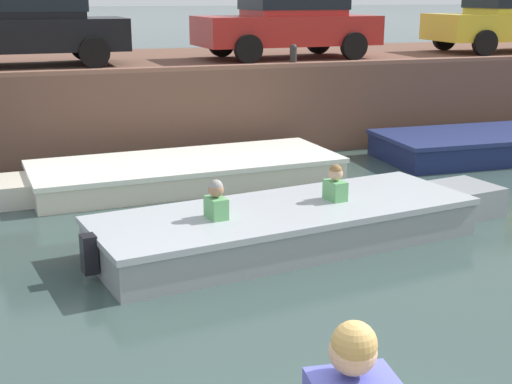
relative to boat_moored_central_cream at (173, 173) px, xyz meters
name	(u,v)px	position (x,y,z in m)	size (l,w,h in m)	color
ground_plane	(198,256)	(-0.44, -3.47, -0.22)	(400.00, 400.00, 0.00)	#384C47
far_quay_wall	(109,99)	(-0.44, 4.69, 0.66)	(60.00, 6.00, 1.75)	brown
far_wall_coping	(126,70)	(-0.44, 1.81, 1.57)	(60.00, 0.24, 0.08)	brown
boat_moored_central_cream	(173,173)	(0.00, 0.00, 0.00)	(6.32, 2.35, 0.44)	silver
motorboat_passing	(302,223)	(0.99, -3.38, 0.05)	(6.14, 2.48, 1.00)	#93999E
car_left_inner_black	(28,23)	(-2.06, 3.76, 2.38)	(3.97, 2.03, 1.54)	black
car_centre_red	(289,20)	(3.54, 3.76, 2.38)	(4.10, 2.11, 1.54)	#B2231E
car_right_inner_yellow	(510,17)	(9.49, 3.76, 2.38)	(4.00, 2.14, 1.54)	yellow
mooring_bollard_east	(293,54)	(2.94, 1.94, 1.77)	(0.15, 0.15, 0.45)	#2D2B28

